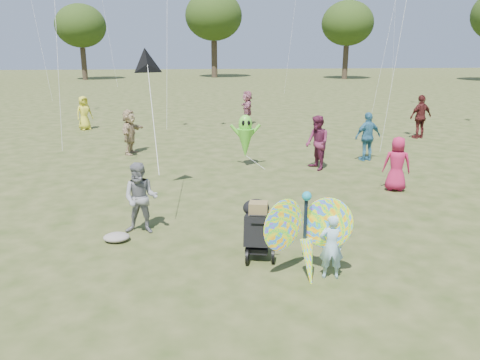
# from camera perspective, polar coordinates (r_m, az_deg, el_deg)

# --- Properties ---
(ground) EXTENTS (160.00, 160.00, 0.00)m
(ground) POSITION_cam_1_polar(r_m,az_deg,el_deg) (9.02, 2.28, -9.31)
(ground) COLOR #51592B
(ground) RESTS_ON ground
(child_girl) EXTENTS (0.45, 0.33, 1.16)m
(child_girl) POSITION_cam_1_polar(r_m,az_deg,el_deg) (8.17, 11.07, -7.96)
(child_girl) COLOR #9BC6DB
(child_girl) RESTS_ON ground
(adult_man) EXTENTS (0.83, 0.69, 1.54)m
(adult_man) POSITION_cam_1_polar(r_m,az_deg,el_deg) (10.08, -12.01, -2.20)
(adult_man) COLOR gray
(adult_man) RESTS_ON ground
(grey_bag) EXTENTS (0.53, 0.44, 0.17)m
(grey_bag) POSITION_cam_1_polar(r_m,az_deg,el_deg) (9.99, -14.82, -6.76)
(grey_bag) COLOR gray
(grey_bag) RESTS_ON ground
(crowd_a) EXTENTS (0.85, 0.69, 1.51)m
(crowd_a) POSITION_cam_1_polar(r_m,az_deg,el_deg) (13.55, 18.58, 1.88)
(crowd_a) COLOR #A91B43
(crowd_a) RESTS_ON ground
(crowd_c) EXTENTS (1.07, 0.65, 1.70)m
(crowd_c) POSITION_cam_1_polar(r_m,az_deg,el_deg) (16.90, 15.31, 5.12)
(crowd_c) COLOR teal
(crowd_c) RESTS_ON ground
(crowd_d) EXTENTS (0.90, 1.62, 1.66)m
(crowd_d) POSITION_cam_1_polar(r_m,az_deg,el_deg) (17.82, -13.29, 5.74)
(crowd_d) COLOR tan
(crowd_d) RESTS_ON ground
(crowd_e) EXTENTS (0.83, 0.98, 1.76)m
(crowd_e) POSITION_cam_1_polar(r_m,az_deg,el_deg) (15.27, 9.38, 4.49)
(crowd_e) COLOR #66223F
(crowd_e) RESTS_ON ground
(crowd_g) EXTENTS (0.93, 0.89, 1.61)m
(crowd_g) POSITION_cam_1_polar(r_m,az_deg,el_deg) (23.83, -18.47, 7.75)
(crowd_g) COLOR gold
(crowd_g) RESTS_ON ground
(crowd_h) EXTENTS (1.19, 0.76, 1.88)m
(crowd_h) POSITION_cam_1_polar(r_m,az_deg,el_deg) (21.85, 21.15, 7.20)
(crowd_h) COLOR #4E1B1A
(crowd_h) RESTS_ON ground
(crowd_j) EXTENTS (0.56, 1.61, 1.72)m
(crowd_j) POSITION_cam_1_polar(r_m,az_deg,el_deg) (24.15, 0.89, 8.80)
(crowd_j) COLOR #A05B6F
(crowd_j) RESTS_ON ground
(jogging_stroller) EXTENTS (0.63, 1.10, 1.09)m
(jogging_stroller) POSITION_cam_1_polar(r_m,az_deg,el_deg) (8.87, 2.14, -5.47)
(jogging_stroller) COLOR black
(jogging_stroller) RESTS_ON ground
(butterfly_kite) EXTENTS (1.74, 0.75, 1.76)m
(butterfly_kite) POSITION_cam_1_polar(r_m,az_deg,el_deg) (7.97, 8.13, -6.78)
(butterfly_kite) COLOR orange
(butterfly_kite) RESTS_ON ground
(delta_kite_rig) EXTENTS (0.89, 2.69, 2.61)m
(delta_kite_rig) POSITION_cam_1_polar(r_m,az_deg,el_deg) (12.03, -11.22, 13.58)
(delta_kite_rig) COLOR black
(delta_kite_rig) RESTS_ON ground
(alien_kite) EXTENTS (1.12, 0.69, 1.74)m
(alien_kite) POSITION_cam_1_polar(r_m,az_deg,el_deg) (15.39, 0.65, 5.13)
(alien_kite) COLOR #5FD431
(alien_kite) RESTS_ON ground
(tree_line) EXTENTS (91.78, 33.60, 10.79)m
(tree_line) POSITION_cam_1_polar(r_m,az_deg,el_deg) (53.38, -0.75, 19.13)
(tree_line) COLOR #3A2D21
(tree_line) RESTS_ON ground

